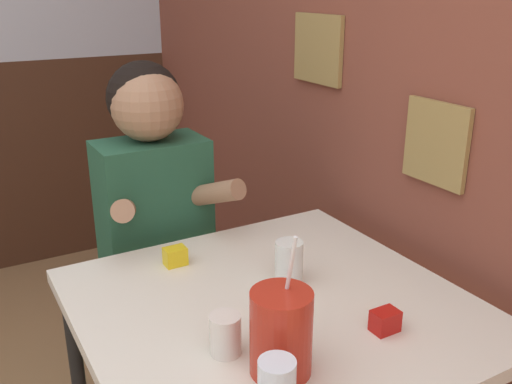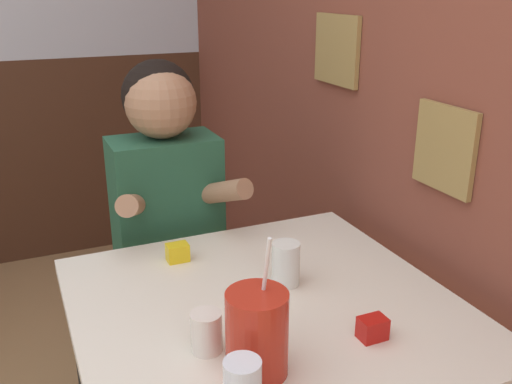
% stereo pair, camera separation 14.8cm
% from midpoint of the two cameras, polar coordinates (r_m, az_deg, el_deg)
% --- Properties ---
extents(brick_wall_right, '(0.08, 4.49, 2.70)m').
position_cam_midpoint_polar(brick_wall_right, '(2.21, 1.08, 17.13)').
color(brick_wall_right, brown).
rests_on(brick_wall_right, ground_plane).
extents(main_table, '(0.90, 0.90, 0.74)m').
position_cam_midpoint_polar(main_table, '(1.44, -1.14, -13.38)').
color(main_table, beige).
rests_on(main_table, ground_plane).
extents(person_seated, '(0.42, 0.42, 1.25)m').
position_cam_midpoint_polar(person_seated, '(1.91, -12.17, -4.60)').
color(person_seated, '#235138').
rests_on(person_seated, ground_plane).
extents(cocktail_pitcher, '(0.12, 0.12, 0.30)m').
position_cam_midpoint_polar(cocktail_pitcher, '(1.14, -1.28, -14.00)').
color(cocktail_pitcher, '#B22819').
rests_on(cocktail_pitcher, main_table).
extents(glass_center, '(0.07, 0.07, 0.11)m').
position_cam_midpoint_polar(glass_center, '(1.47, 0.42, -7.10)').
color(glass_center, silver).
rests_on(glass_center, main_table).
extents(glass_far_side, '(0.07, 0.07, 0.09)m').
position_cam_midpoint_polar(glass_far_side, '(1.22, -6.65, -14.06)').
color(glass_far_side, silver).
rests_on(glass_far_side, main_table).
extents(condiment_ketchup, '(0.06, 0.04, 0.05)m').
position_cam_midpoint_polar(condiment_ketchup, '(1.31, 9.60, -12.69)').
color(condiment_ketchup, '#B7140F').
rests_on(condiment_ketchup, main_table).
extents(condiment_mustard, '(0.06, 0.04, 0.05)m').
position_cam_midpoint_polar(condiment_mustard, '(1.60, -10.73, -6.39)').
color(condiment_mustard, yellow).
rests_on(condiment_mustard, main_table).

